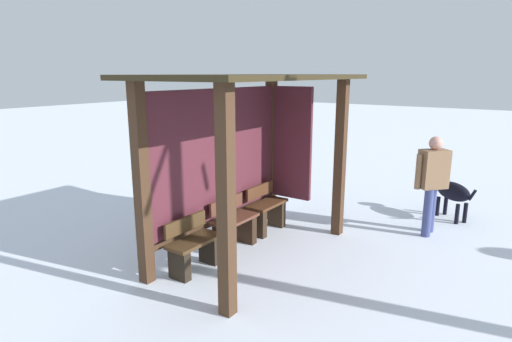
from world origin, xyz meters
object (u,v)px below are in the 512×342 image
object	(u,v)px
bench_left_inside	(194,248)
bench_center_inside	(234,227)
bench_right_inside	(266,211)
person_walking	(432,178)
dog	(450,191)
bus_shelter	(245,132)

from	to	relation	value
bench_left_inside	bench_center_inside	distance (m)	0.88
bench_right_inside	person_walking	xyz separation A→B (m)	(1.40, -2.26, 0.60)
bench_center_inside	bench_right_inside	bearing A→B (deg)	-0.03
bench_center_inside	dog	xyz separation A→B (m)	(3.31, -2.37, 0.17)
bench_center_inside	bench_right_inside	size ratio (longest dim) A/B	1.00
bench_left_inside	bench_right_inside	bearing A→B (deg)	-0.05
dog	person_walking	bearing A→B (deg)	173.57
bus_shelter	bench_left_inside	xyz separation A→B (m)	(-1.01, 0.11, -1.45)
person_walking	dog	world-z (taller)	person_walking
bench_center_inside	dog	world-z (taller)	bench_center_inside
bench_left_inside	bench_center_inside	size ratio (longest dim) A/B	1.00
bus_shelter	dog	world-z (taller)	bus_shelter
bench_left_inside	bench_center_inside	world-z (taller)	bench_center_inside
person_walking	dog	size ratio (longest dim) A/B	1.80
bench_right_inside	bench_left_inside	bearing A→B (deg)	179.95
person_walking	bus_shelter	bearing A→B (deg)	134.99
bench_right_inside	dog	size ratio (longest dim) A/B	0.87
bench_left_inside	person_walking	size ratio (longest dim) A/B	0.48
bus_shelter	dog	bearing A→B (deg)	-35.48
bench_right_inside	dog	bearing A→B (deg)	-44.30
bench_center_inside	bus_shelter	bearing A→B (deg)	-38.96
bus_shelter	bench_center_inside	bearing A→B (deg)	141.04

